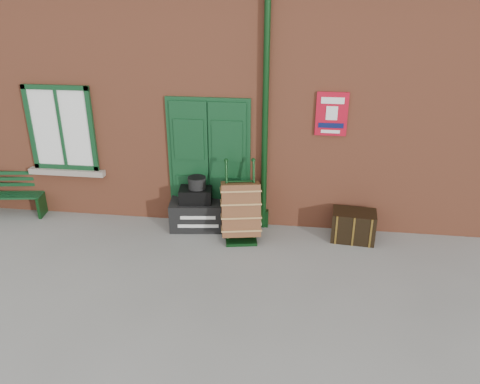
% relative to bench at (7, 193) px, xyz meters
% --- Properties ---
extents(ground, '(80.00, 80.00, 0.00)m').
position_rel_bench_xyz_m(ground, '(4.09, -1.31, -0.41)').
color(ground, gray).
rests_on(ground, ground).
extents(station_building, '(10.30, 4.30, 4.36)m').
position_rel_bench_xyz_m(station_building, '(4.09, 2.18, 1.75)').
color(station_building, '#9F5033').
rests_on(station_building, ground).
extents(bench, '(1.38, 0.61, 0.82)m').
position_rel_bench_xyz_m(bench, '(0.00, 0.00, 0.00)').
color(bench, '#0F391C').
rests_on(bench, ground).
extents(houdini_trunk, '(1.06, 0.67, 0.50)m').
position_rel_bench_xyz_m(houdini_trunk, '(3.63, -0.06, -0.17)').
color(houdini_trunk, black).
rests_on(houdini_trunk, ground).
extents(strongbox, '(0.59, 0.46, 0.25)m').
position_rel_bench_xyz_m(strongbox, '(3.58, -0.06, 0.21)').
color(strongbox, black).
rests_on(strongbox, houdini_trunk).
extents(hatbox, '(0.33, 0.33, 0.20)m').
position_rel_bench_xyz_m(hatbox, '(3.61, -0.06, 0.43)').
color(hatbox, black).
rests_on(hatbox, strongbox).
extents(suitcase_back, '(0.46, 0.60, 0.77)m').
position_rel_bench_xyz_m(suitcase_back, '(4.33, -0.06, -0.03)').
color(suitcase_back, tan).
rests_on(suitcase_back, ground).
extents(suitcase_front, '(0.47, 0.56, 0.67)m').
position_rel_bench_xyz_m(suitcase_front, '(4.51, -0.06, -0.08)').
color(suitcase_front, tan).
rests_on(suitcase_front, ground).
extents(porter_trolley, '(0.75, 0.79, 1.31)m').
position_rel_bench_xyz_m(porter_trolley, '(4.40, -0.32, 0.09)').
color(porter_trolley, black).
rests_on(porter_trolley, ground).
extents(dark_trunk, '(0.74, 0.52, 0.51)m').
position_rel_bench_xyz_m(dark_trunk, '(6.27, -0.16, -0.16)').
color(dark_trunk, black).
rests_on(dark_trunk, ground).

